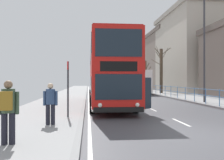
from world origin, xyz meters
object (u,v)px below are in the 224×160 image
Objects in this scene: bus_stop_sign_near at (68,83)px; street_lamp_far_side at (204,39)px; pedestrian_with_backpack at (8,107)px; double_decker_bus_main at (109,73)px; bare_tree_far_01 at (161,70)px; background_building_00 at (169,61)px; background_bus_far_lane at (136,81)px; pedestrian_companion at (51,101)px; bare_tree_far_00 at (145,74)px; background_building_01 at (207,52)px.

bus_stop_sign_near is 12.53m from street_lamp_far_side.
bus_stop_sign_near is (1.15, 4.80, 0.60)m from pedestrian_with_backpack.
double_decker_bus_main is 1.79× the size of bare_tree_far_01.
street_lamp_far_side is at bearing -93.36° from bare_tree_far_01.
background_building_00 reaches higher than bus_stop_sign_near.
pedestrian_with_backpack is 0.26× the size of bare_tree_far_01.
background_building_00 reaches higher than bare_tree_far_01.
street_lamp_far_side reaches higher than background_bus_far_lane.
background_building_00 reaches higher than street_lamp_far_side.
double_decker_bus_main is 8.14m from pedestrian_companion.
bus_stop_sign_near is 32.22m from bare_tree_far_00.
pedestrian_companion is (-2.86, -7.51, -1.31)m from double_decker_bus_main.
background_building_00 is 13.58m from background_building_01.
background_bus_far_lane is 7.98m from bare_tree_far_00.
background_bus_far_lane is at bearing 72.47° from pedestrian_with_backpack.
bare_tree_far_00 reaches higher than bus_stop_sign_near.
bare_tree_far_01 is 0.35× the size of background_building_00.
pedestrian_with_backpack is at bearing -107.53° from background_bus_far_lane.
pedestrian_with_backpack is 0.19× the size of street_lamp_far_side.
background_building_01 reaches higher than street_lamp_far_side.
background_building_01 is (20.29, 27.08, 4.83)m from bus_stop_sign_near.
double_decker_bus_main is at bearing -108.73° from bare_tree_far_00.
pedestrian_with_backpack is 37.15m from bare_tree_far_00.
pedestrian_companion is 36.08m from background_building_01.
double_decker_bus_main is at bearing -106.87° from background_bus_far_lane.
background_bus_far_lane is 1.58× the size of bare_tree_far_01.
background_building_01 is (9.54, -3.27, 3.70)m from bare_tree_far_00.
street_lamp_far_side is at bearing -104.11° from background_building_00.
bus_stop_sign_near is 0.44× the size of bare_tree_far_00.
bare_tree_far_00 is at bearing 161.10° from background_building_01.
pedestrian_with_backpack is at bearing -103.49° from bus_stop_sign_near.
double_decker_bus_main reaches higher than pedestrian_companion.
background_bus_far_lane is at bearing -113.04° from bare_tree_far_00.
bare_tree_far_01 is at bearing 62.94° from bus_stop_sign_near.
street_lamp_far_side is 1.47× the size of bare_tree_far_00.
pedestrian_with_backpack is 28.48m from bare_tree_far_01.
background_building_00 reaches higher than background_bus_far_lane.
bare_tree_far_00 is at bearing 71.27° from double_decker_bus_main.
bare_tree_far_01 is (11.88, 25.80, 2.15)m from pedestrian_with_backpack.
pedestrian_companion is at bearing -110.85° from double_decker_bus_main.
double_decker_bus_main is 17.53m from bare_tree_far_01.
street_lamp_far_side reaches higher than pedestrian_companion.
bus_stop_sign_near is at bearing -109.49° from bare_tree_far_00.
bus_stop_sign_near is at bearing -145.07° from street_lamp_far_side.
pedestrian_with_backpack is 4.97m from bus_stop_sign_near.
background_bus_far_lane is 20.89m from background_building_00.
pedestrian_companion is 46.66m from background_building_00.
background_bus_far_lane is at bearing 71.66° from bus_stop_sign_near.
background_bus_far_lane is at bearing 97.91° from street_lamp_far_side.
background_bus_far_lane is 24.32m from bus_stop_sign_near.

